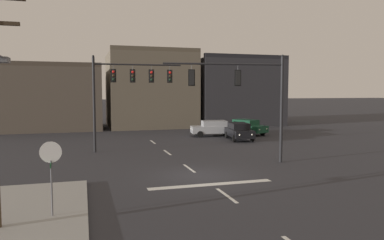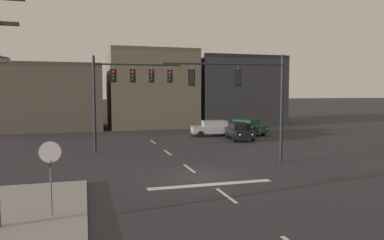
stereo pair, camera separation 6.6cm
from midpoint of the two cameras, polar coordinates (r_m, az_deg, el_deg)
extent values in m
plane|color=#2B2B30|center=(20.31, 1.04, -8.64)|extent=(400.00, 400.00, 0.00)
cube|color=gray|center=(15.73, -25.40, -12.71)|extent=(5.00, 8.00, 0.15)
cube|color=silver|center=(18.47, 2.95, -9.96)|extent=(6.40, 0.50, 0.01)
cube|color=silver|center=(16.67, 5.28, -11.57)|extent=(0.16, 2.40, 0.01)
cube|color=silver|center=(22.18, -0.53, -7.50)|extent=(0.16, 2.40, 0.01)
cube|color=silver|center=(27.90, -3.94, -5.04)|extent=(0.16, 2.40, 0.01)
cube|color=silver|center=(33.72, -6.17, -3.41)|extent=(0.16, 2.40, 0.01)
cylinder|color=black|center=(24.35, 13.66, 1.51)|extent=(0.20, 0.20, 6.81)
cylinder|color=black|center=(23.19, 4.94, 8.66)|extent=(7.59, 1.14, 0.12)
sphere|color=black|center=(24.42, 13.81, 9.63)|extent=(0.18, 0.18, 0.18)
cylinder|color=#56565B|center=(23.40, 7.05, 8.03)|extent=(0.03, 0.03, 0.35)
cube|color=black|center=(23.37, 7.04, 6.50)|extent=(0.33, 0.28, 0.90)
sphere|color=red|center=(23.50, 6.96, 7.18)|extent=(0.20, 0.20, 0.20)
sphere|color=#2D2314|center=(23.49, 6.95, 6.49)|extent=(0.20, 0.20, 0.20)
sphere|color=black|center=(23.48, 6.94, 5.81)|extent=(0.20, 0.20, 0.20)
cube|color=black|center=(23.35, 7.05, 6.50)|extent=(0.42, 0.09, 1.02)
cylinder|color=#56565B|center=(22.77, -0.15, 8.17)|extent=(0.03, 0.03, 0.35)
cube|color=black|center=(22.74, -0.15, 6.59)|extent=(0.33, 0.28, 0.90)
sphere|color=red|center=(22.88, -0.20, 7.29)|extent=(0.20, 0.20, 0.20)
sphere|color=#2D2314|center=(22.87, -0.20, 6.58)|extent=(0.20, 0.20, 0.20)
sphere|color=black|center=(22.86, -0.20, 5.88)|extent=(0.20, 0.20, 0.20)
cube|color=black|center=(22.72, -0.15, 6.60)|extent=(0.42, 0.09, 1.02)
cylinder|color=black|center=(28.57, -15.02, 2.26)|extent=(0.20, 0.20, 7.17)
cylinder|color=black|center=(28.78, -8.43, 8.50)|extent=(6.66, 0.38, 0.12)
sphere|color=black|center=(28.67, -15.17, 9.53)|extent=(0.18, 0.18, 0.18)
cylinder|color=#56565B|center=(28.63, -12.21, 8.00)|extent=(0.03, 0.03, 0.35)
cube|color=black|center=(28.59, -12.19, 6.75)|extent=(0.31, 0.25, 0.90)
sphere|color=red|center=(28.48, -12.19, 7.33)|extent=(0.20, 0.20, 0.20)
sphere|color=#2D2314|center=(28.46, -12.18, 6.76)|extent=(0.20, 0.20, 0.20)
sphere|color=black|center=(28.45, -12.17, 6.20)|extent=(0.20, 0.20, 0.20)
cube|color=black|center=(28.61, -12.19, 6.75)|extent=(0.42, 0.05, 1.02)
cylinder|color=#56565B|center=(28.72, -9.29, 8.03)|extent=(0.03, 0.03, 0.35)
cube|color=black|center=(28.69, -9.28, 6.78)|extent=(0.31, 0.25, 0.90)
sphere|color=red|center=(28.57, -9.26, 7.36)|extent=(0.20, 0.20, 0.20)
sphere|color=#2D2314|center=(28.56, -9.25, 6.80)|extent=(0.20, 0.20, 0.20)
sphere|color=black|center=(28.55, -9.25, 6.23)|extent=(0.20, 0.20, 0.20)
cube|color=black|center=(28.70, -9.28, 6.78)|extent=(0.42, 0.05, 1.02)
cylinder|color=#56565B|center=(28.88, -6.40, 8.04)|extent=(0.03, 0.03, 0.35)
cube|color=black|center=(28.85, -6.39, 6.80)|extent=(0.31, 0.25, 0.90)
sphere|color=red|center=(28.73, -6.36, 7.37)|extent=(0.20, 0.20, 0.20)
sphere|color=#2D2314|center=(28.72, -6.35, 6.81)|extent=(0.20, 0.20, 0.20)
sphere|color=black|center=(28.71, -6.35, 6.25)|extent=(0.20, 0.20, 0.20)
cube|color=black|center=(28.87, -6.39, 6.80)|extent=(0.42, 0.05, 1.02)
cylinder|color=#56565B|center=(29.12, -3.55, 8.03)|extent=(0.03, 0.03, 0.35)
cube|color=black|center=(29.08, -3.54, 6.80)|extent=(0.31, 0.25, 0.90)
sphere|color=red|center=(28.97, -3.49, 7.37)|extent=(0.20, 0.20, 0.20)
sphere|color=#2D2314|center=(28.96, -3.49, 6.81)|extent=(0.20, 0.20, 0.20)
sphere|color=black|center=(28.95, -3.49, 6.26)|extent=(0.20, 0.20, 0.20)
cube|color=black|center=(29.10, -3.55, 6.80)|extent=(0.42, 0.05, 1.02)
cylinder|color=#56565B|center=(14.29, -21.08, -10.13)|extent=(0.06, 0.06, 2.15)
cylinder|color=white|center=(14.01, -21.24, -4.68)|extent=(0.76, 0.03, 0.76)
cylinder|color=#B21414|center=(14.03, -21.23, -4.67)|extent=(0.68, 0.03, 0.68)
cube|color=#19592D|center=(14.09, -21.18, -6.49)|extent=(0.02, 0.64, 0.16)
cube|color=black|center=(35.19, 7.27, -1.95)|extent=(2.39, 4.61, 0.70)
cube|color=black|center=(35.27, 7.22, -0.90)|extent=(1.92, 2.66, 0.56)
cube|color=#2D3842|center=(34.53, 7.56, -1.05)|extent=(1.54, 0.45, 0.47)
cube|color=#2D3842|center=(36.39, 6.71, -0.76)|extent=(1.54, 0.42, 0.46)
cylinder|color=black|center=(34.10, 9.31, -2.82)|extent=(0.31, 0.66, 0.64)
cylinder|color=black|center=(33.62, 6.55, -2.89)|extent=(0.31, 0.66, 0.64)
cylinder|color=black|center=(36.85, 7.92, -2.26)|extent=(0.31, 0.66, 0.64)
cylinder|color=black|center=(36.40, 5.35, -2.32)|extent=(0.31, 0.66, 0.64)
sphere|color=silver|center=(33.28, 9.26, -2.25)|extent=(0.16, 0.16, 0.16)
sphere|color=silver|center=(32.94, 7.35, -2.30)|extent=(0.16, 0.16, 0.16)
cube|color=maroon|center=(37.27, 6.36, -1.46)|extent=(1.36, 0.23, 0.12)
cube|color=#9EA0A5|center=(37.83, 3.17, -1.47)|extent=(4.61, 2.39, 0.70)
cube|color=#9EA0A5|center=(37.80, 3.40, -0.52)|extent=(2.66, 1.93, 0.56)
cube|color=#2D3842|center=(37.65, 2.26, -0.56)|extent=(0.46, 1.54, 0.47)
cube|color=#2D3842|center=(38.06, 5.12, -0.52)|extent=(0.43, 1.54, 0.46)
cylinder|color=black|center=(36.77, 1.22, -2.23)|extent=(0.66, 0.31, 0.64)
cylinder|color=black|center=(38.44, 0.79, -1.94)|extent=(0.66, 0.31, 0.64)
cylinder|color=black|center=(37.37, 5.62, -2.14)|extent=(0.66, 0.31, 0.64)
cylinder|color=black|center=(39.01, 5.00, -1.86)|extent=(0.66, 0.31, 0.64)
sphere|color=silver|center=(36.88, 0.03, -1.54)|extent=(0.16, 0.16, 0.16)
sphere|color=silver|center=(38.01, -0.23, -1.36)|extent=(0.16, 0.16, 0.16)
cube|color=maroon|center=(38.32, 6.36, -1.29)|extent=(0.23, 1.36, 0.12)
cube|color=#143D28|center=(39.51, 8.45, -1.26)|extent=(3.45, 4.75, 0.70)
cube|color=#143D28|center=(39.55, 8.30, -0.34)|extent=(2.47, 2.90, 0.56)
cube|color=#2D3842|center=(39.06, 9.15, -0.44)|extent=(1.49, 0.85, 0.47)
cube|color=#2D3842|center=(40.32, 7.04, -0.26)|extent=(1.47, 0.82, 0.46)
cylinder|color=black|center=(39.28, 10.86, -1.88)|extent=(0.46, 0.67, 0.64)
cylinder|color=black|center=(37.97, 9.27, -2.08)|extent=(0.46, 0.67, 0.64)
cylinder|color=black|center=(41.13, 7.68, -1.56)|extent=(0.46, 0.67, 0.64)
cylinder|color=black|center=(39.88, 6.06, -1.73)|extent=(0.46, 0.67, 0.64)
sphere|color=silver|center=(38.58, 11.46, -1.36)|extent=(0.16, 0.16, 0.16)
sphere|color=silver|center=(37.68, 10.39, -1.48)|extent=(0.16, 0.16, 0.16)
cube|color=maroon|center=(40.95, 6.14, -0.92)|extent=(1.26, 0.60, 0.12)
cube|color=slate|center=(15.48, -27.32, 8.30)|extent=(0.36, 0.64, 0.20)
cube|color=brown|center=(47.52, -21.62, 3.03)|extent=(12.51, 8.46, 7.36)
cube|color=#493F35|center=(43.71, -22.23, 8.07)|extent=(12.51, 0.60, 0.50)
cube|color=#665B4C|center=(48.84, -6.59, 4.52)|extent=(10.82, 10.02, 9.37)
cube|color=brown|center=(44.50, -5.58, 10.91)|extent=(10.82, 0.60, 0.50)
cube|color=#2D2D33|center=(52.63, 6.12, 4.23)|extent=(11.62, 10.95, 8.83)
cube|color=black|center=(48.10, 8.58, 9.75)|extent=(11.62, 0.60, 0.50)
camera|label=1|loc=(0.03, -90.09, -0.01)|focal=34.33mm
camera|label=2|loc=(0.03, 89.91, 0.01)|focal=34.33mm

